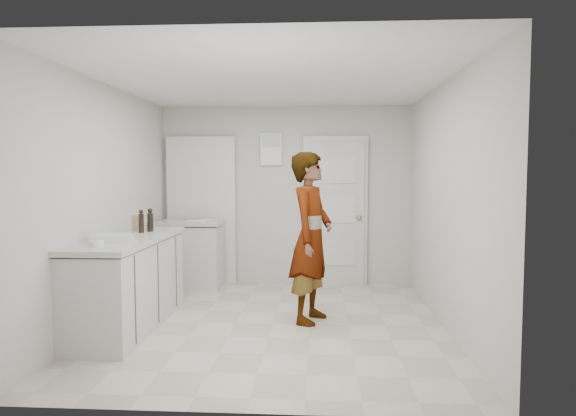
# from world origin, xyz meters

# --- Properties ---
(ground) EXTENTS (4.00, 4.00, 0.00)m
(ground) POSITION_xyz_m (0.00, 0.00, 0.00)
(ground) COLOR #B0A693
(ground) RESTS_ON ground
(room_shell) EXTENTS (4.00, 4.00, 4.00)m
(room_shell) POSITION_xyz_m (-0.17, 1.95, 1.02)
(room_shell) COLOR #B7B5AD
(room_shell) RESTS_ON ground
(main_counter) EXTENTS (0.64, 1.96, 0.93)m
(main_counter) POSITION_xyz_m (-1.45, -0.20, 0.43)
(main_counter) COLOR silver
(main_counter) RESTS_ON ground
(side_counter) EXTENTS (0.84, 0.61, 0.93)m
(side_counter) POSITION_xyz_m (-1.25, 1.55, 0.43)
(side_counter) COLOR silver
(side_counter) RESTS_ON ground
(person) EXTENTS (0.61, 0.75, 1.79)m
(person) POSITION_xyz_m (0.39, 0.13, 0.89)
(person) COLOR silver
(person) RESTS_ON ground
(cake_mix_box) EXTENTS (0.11, 0.06, 0.17)m
(cake_mix_box) POSITION_xyz_m (-1.55, 0.33, 1.01)
(cake_mix_box) COLOR #A57952
(cake_mix_box) RESTS_ON main_counter
(spice_jar) EXTENTS (0.05, 0.05, 0.08)m
(spice_jar) POSITION_xyz_m (-1.41, 0.31, 0.97)
(spice_jar) COLOR tan
(spice_jar) RESTS_ON main_counter
(oil_cruet_a) EXTENTS (0.07, 0.07, 0.26)m
(oil_cruet_a) POSITION_xyz_m (-1.38, 0.29, 1.05)
(oil_cruet_a) COLOR black
(oil_cruet_a) RESTS_ON main_counter
(oil_cruet_b) EXTENTS (0.06, 0.06, 0.25)m
(oil_cruet_b) POSITION_xyz_m (-1.44, 0.16, 1.05)
(oil_cruet_b) COLOR black
(oil_cruet_b) RESTS_ON main_counter
(baking_dish) EXTENTS (0.42, 0.34, 0.07)m
(baking_dish) POSITION_xyz_m (-1.46, -0.55, 0.95)
(baking_dish) COLOR silver
(baking_dish) RESTS_ON main_counter
(egg_bowl) EXTENTS (0.12, 0.12, 0.05)m
(egg_bowl) POSITION_xyz_m (-1.49, -0.85, 0.95)
(egg_bowl) COLOR silver
(egg_bowl) RESTS_ON main_counter
(papers) EXTENTS (0.28, 0.34, 0.01)m
(papers) POSITION_xyz_m (-1.15, 1.62, 0.93)
(papers) COLOR white
(papers) RESTS_ON side_counter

